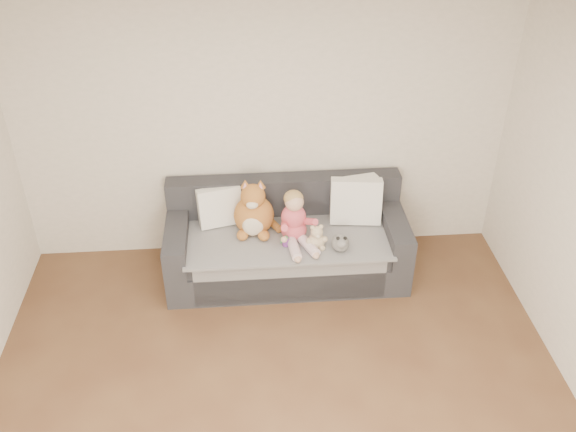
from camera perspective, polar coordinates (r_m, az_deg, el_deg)
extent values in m
plane|color=white|center=(3.05, -0.45, 9.11)|extent=(5.00, 5.00, 0.00)
plane|color=white|center=(5.87, -2.19, 7.83)|extent=(4.50, 0.00, 4.50)
cube|color=#2A2B30|center=(6.08, -0.11, -3.90)|extent=(2.20, 0.90, 0.30)
cube|color=#2A2B30|center=(5.92, -0.09, -2.36)|extent=(1.90, 0.80, 0.15)
cube|color=#2A2B30|center=(6.08, -0.37, 1.85)|extent=(2.20, 0.20, 0.40)
cube|color=#2A2B30|center=(5.92, -9.81, -2.03)|extent=(0.20, 0.90, 0.30)
cube|color=#2A2B30|center=(6.05, 9.38, -1.14)|extent=(0.20, 0.90, 0.30)
cube|color=gray|center=(5.85, -0.08, -1.79)|extent=(1.85, 0.88, 0.02)
cube|color=gray|center=(5.69, 0.23, -6.02)|extent=(1.70, 0.02, 0.41)
cube|color=white|center=(5.94, -6.08, 0.85)|extent=(0.43, 0.27, 0.38)
cube|color=white|center=(6.06, 5.97, 1.73)|extent=(0.46, 0.27, 0.41)
cube|color=white|center=(5.96, 6.06, 1.32)|extent=(0.49, 0.26, 0.44)
ellipsoid|color=#E14F58|center=(5.76, 0.53, -1.23)|extent=(0.23, 0.19, 0.19)
ellipsoid|color=#E14F58|center=(5.69, 0.50, -0.07)|extent=(0.22, 0.19, 0.24)
ellipsoid|color=#DBAA8C|center=(5.59, 0.56, 1.25)|extent=(0.17, 0.17, 0.17)
ellipsoid|color=tan|center=(5.59, 0.49, 1.60)|extent=(0.17, 0.17, 0.14)
cylinder|color=#E14F58|center=(5.62, -0.32, -0.88)|extent=(0.08, 0.23, 0.15)
cylinder|color=#E14F58|center=(5.68, 1.81, -0.48)|extent=(0.17, 0.23, 0.15)
ellipsoid|color=#DBAA8C|center=(5.58, -0.35, -2.09)|extent=(0.06, 0.06, 0.06)
ellipsoid|color=#DBAA8C|center=(5.66, 2.42, -1.55)|extent=(0.06, 0.06, 0.06)
cylinder|color=#E5B2C6|center=(5.62, 0.55, -2.88)|extent=(0.12, 0.30, 0.10)
cylinder|color=#E5B2C6|center=(5.66, 1.82, -2.63)|extent=(0.19, 0.30, 0.10)
ellipsoid|color=#DBAA8C|center=(5.51, 0.87, -3.82)|extent=(0.06, 0.09, 0.05)
ellipsoid|color=#DBAA8C|center=(5.56, 2.49, -3.48)|extent=(0.06, 0.09, 0.05)
ellipsoid|color=#A76025|center=(5.83, -3.05, 0.07)|extent=(0.37, 0.31, 0.39)
ellipsoid|color=beige|center=(5.74, -3.13, -0.87)|extent=(0.19, 0.08, 0.21)
ellipsoid|color=#A76025|center=(5.68, -3.14, 1.77)|extent=(0.22, 0.22, 0.22)
ellipsoid|color=beige|center=(5.62, -3.20, 0.99)|extent=(0.11, 0.07, 0.08)
cone|color=#A76025|center=(5.66, -3.82, 2.89)|extent=(0.10, 0.10, 0.08)
cone|color=pink|center=(5.65, -3.83, 2.77)|extent=(0.06, 0.06, 0.05)
cone|color=#A76025|center=(5.65, -2.46, 2.88)|extent=(0.10, 0.10, 0.08)
cone|color=pink|center=(5.64, -2.47, 2.76)|extent=(0.06, 0.06, 0.05)
ellipsoid|color=#A76025|center=(5.78, -4.07, -1.71)|extent=(0.11, 0.13, 0.08)
ellipsoid|color=#A76025|center=(5.77, -2.16, -1.74)|extent=(0.11, 0.13, 0.08)
cylinder|color=#A76025|center=(5.93, -1.30, -0.70)|extent=(0.16, 0.25, 0.09)
ellipsoid|color=tan|center=(5.66, 2.53, -2.23)|extent=(0.15, 0.13, 0.15)
ellipsoid|color=tan|center=(5.59, 2.58, -1.44)|extent=(0.11, 0.11, 0.11)
ellipsoid|color=tan|center=(5.56, 2.20, -1.03)|extent=(0.04, 0.04, 0.04)
ellipsoid|color=tan|center=(5.58, 2.95, -0.95)|extent=(0.04, 0.04, 0.04)
ellipsoid|color=beige|center=(5.56, 2.67, -1.79)|extent=(0.04, 0.04, 0.04)
ellipsoid|color=tan|center=(5.62, 1.88, -2.23)|extent=(0.06, 0.06, 0.06)
ellipsoid|color=tan|center=(5.64, 3.27, -2.08)|extent=(0.06, 0.06, 0.06)
ellipsoid|color=tan|center=(5.64, 2.20, -2.94)|extent=(0.06, 0.06, 0.06)
ellipsoid|color=tan|center=(5.66, 3.04, -2.84)|extent=(0.06, 0.06, 0.06)
ellipsoid|color=white|center=(5.66, 4.67, -2.39)|extent=(0.15, 0.19, 0.14)
ellipsoid|color=white|center=(5.55, 4.78, -2.46)|extent=(0.09, 0.09, 0.09)
ellipsoid|color=black|center=(5.53, 4.47, -1.99)|extent=(0.03, 0.03, 0.03)
ellipsoid|color=black|center=(5.54, 5.10, -1.99)|extent=(0.03, 0.03, 0.03)
cylinder|color=#7D3797|center=(5.69, -0.19, -2.28)|extent=(0.08, 0.08, 0.08)
cone|color=green|center=(5.66, -0.19, -1.86)|extent=(0.07, 0.07, 0.03)
cylinder|color=green|center=(5.70, -0.61, -2.18)|extent=(0.02, 0.02, 0.06)
cylinder|color=green|center=(5.68, 0.22, -2.32)|extent=(0.02, 0.02, 0.06)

